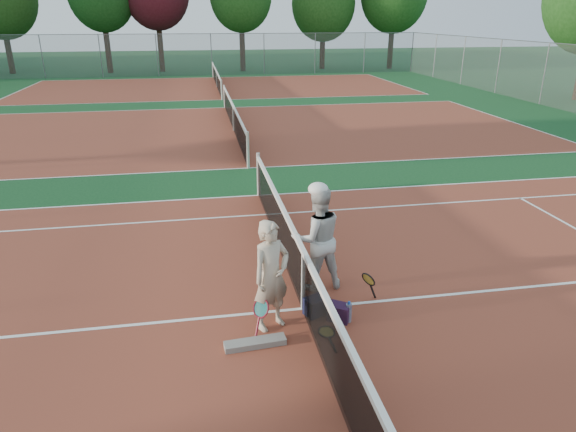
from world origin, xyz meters
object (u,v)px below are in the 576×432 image
at_px(player_b, 317,238).
at_px(sports_bag_purple, 339,312).
at_px(sports_bag_navy, 316,306).
at_px(player_a, 271,276).
at_px(racket_red, 261,317).
at_px(racket_spare, 327,332).
at_px(water_bottle, 349,313).
at_px(racket_black_held, 368,288).
at_px(net_main, 303,280).

relative_size(player_b, sports_bag_purple, 5.46).
bearing_deg(sports_bag_navy, player_a, -164.14).
height_order(player_b, racket_red, player_b).
bearing_deg(racket_spare, water_bottle, -59.92).
xyz_separation_m(player_b, racket_black_held, (0.67, -0.67, -0.61)).
distance_m(net_main, racket_black_held, 1.07).
bearing_deg(player_a, water_bottle, -33.92).
height_order(racket_red, racket_black_held, racket_red).
height_order(racket_red, water_bottle, racket_red).
bearing_deg(water_bottle, racket_red, -176.39).
bearing_deg(racket_spare, player_b, -8.84).
height_order(net_main, player_a, player_a).
relative_size(sports_bag_navy, water_bottle, 1.18).
xyz_separation_m(player_b, racket_spare, (-0.17, -1.38, -0.86)).
xyz_separation_m(net_main, racket_black_held, (1.04, -0.01, -0.24)).
bearing_deg(water_bottle, sports_bag_navy, 144.81).
xyz_separation_m(racket_black_held, sports_bag_purple, (-0.57, -0.39, -0.14)).
bearing_deg(racket_spare, net_main, 13.53).
bearing_deg(player_b, sports_bag_purple, 89.25).
relative_size(player_b, water_bottle, 5.88).
bearing_deg(racket_red, sports_bag_navy, -34.64).
xyz_separation_m(racket_red, racket_black_held, (1.76, 0.54, -0.00)).
xyz_separation_m(racket_spare, sports_bag_navy, (-0.02, 0.55, 0.11)).
distance_m(net_main, racket_red, 0.94).
bearing_deg(racket_black_held, racket_spare, 4.84).
xyz_separation_m(net_main, sports_bag_navy, (0.18, -0.17, -0.37)).
bearing_deg(sports_bag_purple, player_b, 95.57).
xyz_separation_m(sports_bag_navy, sports_bag_purple, (0.29, -0.23, -0.01)).
height_order(player_a, racket_spare, player_a).
bearing_deg(sports_bag_purple, net_main, 139.66).
bearing_deg(sports_bag_navy, player_b, 77.28).
relative_size(net_main, player_b, 6.22).
distance_m(sports_bag_purple, water_bottle, 0.15).
bearing_deg(racket_red, sports_bag_purple, -50.29).
bearing_deg(net_main, player_b, 61.21).
relative_size(player_b, racket_spare, 2.94).
relative_size(racket_red, racket_spare, 0.91).
bearing_deg(racket_black_held, net_main, -35.75).
height_order(player_a, sports_bag_navy, player_a).
xyz_separation_m(racket_black_held, sports_bag_navy, (-0.86, -0.16, -0.13)).
xyz_separation_m(player_a, sports_bag_purple, (1.01, -0.02, -0.70)).
height_order(racket_black_held, water_bottle, racket_black_held).
distance_m(net_main, sports_bag_navy, 0.44).
bearing_deg(racket_spare, racket_red, 77.76).
relative_size(player_a, water_bottle, 5.52).
bearing_deg(racket_red, player_b, -9.35).
relative_size(net_main, racket_black_held, 20.20).
relative_size(net_main, sports_bag_purple, 33.98).
bearing_deg(water_bottle, player_a, 175.35).
bearing_deg(racket_red, racket_black_held, -40.47).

